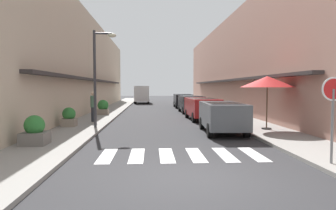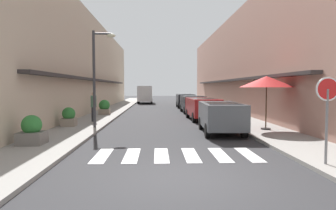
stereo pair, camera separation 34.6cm
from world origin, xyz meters
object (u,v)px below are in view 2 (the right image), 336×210
Objects in this scene: street_lamp at (98,68)px; cafe_umbrella at (267,82)px; planter_corner at (32,131)px; planter_far at (104,107)px; parked_car_mid at (203,106)px; planter_midblock at (69,117)px; delivery_van at (145,93)px; parked_car_near at (221,114)px; round_street_sign at (327,98)px; parked_car_distant at (185,99)px; parked_car_far at (192,102)px; pedestrian_walking_near at (94,106)px.

cafe_umbrella is (8.40, -1.10, -0.73)m from street_lamp.
planter_far is at bearing 87.54° from planter_corner.
parked_car_mid is 8.67m from planter_midblock.
delivery_van is 19.37m from planter_far.
parked_car_near and parked_car_mid have the same top height.
round_street_sign is 6.98m from cafe_umbrella.
planter_midblock is (-3.06, -26.35, -0.81)m from delivery_van.
cafe_umbrella is at bearing -82.73° from parked_car_distant.
parked_car_far is 3.76× the size of planter_far.
delivery_van is 3.01× the size of pedestrian_walking_near.
parked_car_distant is at bearing 90.00° from parked_car_mid.
planter_far reaches higher than planter_corner.
delivery_van reaches higher than planter_midblock.
street_lamp is at bearing -92.93° from delivery_van.
delivery_van is at bearing 104.09° from cafe_umbrella.
cafe_umbrella reaches higher than parked_car_near.
parked_car_distant reaches higher than planter_far.
planter_midblock is at bearing -96.63° from delivery_van.
round_street_sign reaches higher than planter_corner.
parked_car_distant is (-0.00, 18.65, 0.00)m from parked_car_near.
cafe_umbrella reaches higher than planter_corner.
round_street_sign is 9.77m from planter_corner.
parked_car_distant is 18.42m from cafe_umbrella.
pedestrian_walking_near is at bearing -115.58° from parked_car_distant.
parked_car_distant is at bearing 70.43° from street_lamp.
parked_car_near is 8.26m from planter_corner.
parked_car_distant is at bearing 90.00° from parked_car_near.
delivery_van is 26.53m from planter_midblock.
street_lamp reaches higher than planter_corner.
planter_far is at bearing 84.41° from planter_midblock.
planter_far is (-7.07, -9.41, -0.26)m from parked_car_distant.
parked_car_far is at bearing 90.00° from parked_car_near.
round_street_sign reaches higher than pedestrian_walking_near.
street_lamp is (-1.38, -26.91, 1.78)m from delivery_van.
street_lamp reaches higher than pedestrian_walking_near.
pedestrian_walking_near is (-0.80, 2.73, -2.10)m from street_lamp.
round_street_sign reaches higher than parked_car_mid.
parked_car_far is at bearing -90.00° from parked_car_distant.
cafe_umbrella is at bearing -7.48° from street_lamp.
planter_corner is at bearing -95.23° from delivery_van.
parked_car_far is at bearing 63.30° from planter_corner.
round_street_sign is 11.12m from street_lamp.
parked_car_mid is 4.46× the size of planter_midblock.
planter_midblock is at bearing -115.15° from parked_car_distant.
pedestrian_walking_near is (-6.88, -14.37, 0.16)m from parked_car_distant.
parked_car_mid is 2.49× the size of pedestrian_walking_near.
cafe_umbrella is at bearing -67.14° from parked_car_mid.
parked_car_distant is at bearing 97.27° from cafe_umbrella.
planter_midblock is at bearing -153.65° from parked_car_mid.
parked_car_far is at bearing 20.63° from planter_far.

